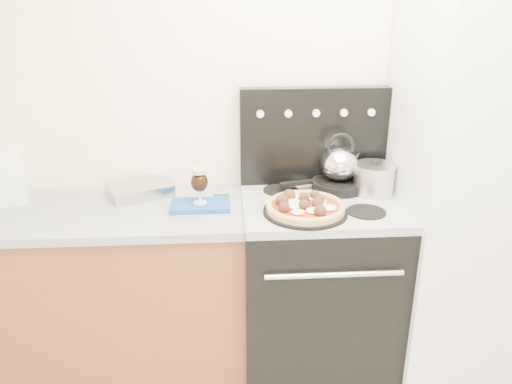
{
  "coord_description": "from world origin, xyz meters",
  "views": [
    {
      "loc": [
        -0.38,
        -1.03,
        1.83
      ],
      "look_at": [
        -0.24,
        1.05,
        1.02
      ],
      "focal_mm": 35.0,
      "sensor_mm": 36.0,
      "label": 1
    }
  ],
  "objects": [
    {
      "name": "tea_kettle",
      "position": [
        0.2,
        1.32,
        1.07
      ],
      "size": [
        0.2,
        0.2,
        0.21
      ],
      "primitive_type": null,
      "rotation": [
        0.0,
        0.0,
        0.08
      ],
      "color": "silver",
      "rests_on": "skillet"
    },
    {
      "name": "skillet",
      "position": [
        0.2,
        1.32,
        0.94
      ],
      "size": [
        0.32,
        0.32,
        0.05
      ],
      "primitive_type": "cylinder",
      "rotation": [
        0.0,
        0.0,
        0.24
      ],
      "color": "black",
      "rests_on": "cooktop"
    },
    {
      "name": "fridge",
      "position": [
        0.78,
        1.15,
        0.95
      ],
      "size": [
        0.64,
        0.68,
        1.9
      ],
      "primitive_type": "cube",
      "color": "silver",
      "rests_on": "ground"
    },
    {
      "name": "stock_pot",
      "position": [
        0.36,
        1.25,
        0.99
      ],
      "size": [
        0.23,
        0.23,
        0.14
      ],
      "primitive_type": "cylinder",
      "rotation": [
        0.0,
        0.0,
        0.15
      ],
      "color": "silver",
      "rests_on": "cooktop"
    },
    {
      "name": "stove_body",
      "position": [
        0.08,
        1.18,
        0.44
      ],
      "size": [
        0.76,
        0.65,
        0.88
      ],
      "primitive_type": "cube",
      "color": "black",
      "rests_on": "ground"
    },
    {
      "name": "foil_sheet",
      "position": [
        -0.81,
        1.36,
        0.93
      ],
      "size": [
        0.36,
        0.32,
        0.06
      ],
      "primitive_type": "cube",
      "rotation": [
        0.0,
        0.0,
        0.43
      ],
      "color": "silver",
      "rests_on": "countertop"
    },
    {
      "name": "backguard",
      "position": [
        0.08,
        1.45,
        1.17
      ],
      "size": [
        0.76,
        0.08,
        0.5
      ],
      "primitive_type": "cube",
      "color": "black",
      "rests_on": "cooktop"
    },
    {
      "name": "pizza_pan",
      "position": [
        -0.02,
        1.04,
        0.93
      ],
      "size": [
        0.49,
        0.49,
        0.01
      ],
      "primitive_type": "cylinder",
      "rotation": [
        0.0,
        0.0,
        -0.3
      ],
      "color": "black",
      "rests_on": "cooktop"
    },
    {
      "name": "base_cabinet",
      "position": [
        -1.02,
        1.2,
        0.43
      ],
      "size": [
        1.45,
        0.6,
        0.86
      ],
      "primitive_type": "cube",
      "color": "brown",
      "rests_on": "ground"
    },
    {
      "name": "room_shell",
      "position": [
        0.0,
        0.29,
        1.25
      ],
      "size": [
        3.52,
        3.01,
        2.52
      ],
      "color": "silver",
      "rests_on": "ground"
    },
    {
      "name": "pizza",
      "position": [
        -0.02,
        1.04,
        0.96
      ],
      "size": [
        0.37,
        0.37,
        0.05
      ],
      "primitive_type": null,
      "rotation": [
        0.0,
        0.0,
        0.05
      ],
      "color": "#DFC26F",
      "rests_on": "pizza_pan"
    },
    {
      "name": "countertop",
      "position": [
        -1.02,
        1.2,
        0.88
      ],
      "size": [
        1.48,
        0.63,
        0.04
      ],
      "primitive_type": "cube",
      "color": "#999999",
      "rests_on": "base_cabinet"
    },
    {
      "name": "oven_mitt",
      "position": [
        -0.5,
        1.18,
        0.91
      ],
      "size": [
        0.28,
        0.16,
        0.02
      ],
      "primitive_type": "cube",
      "rotation": [
        0.0,
        0.0,
        0.0
      ],
      "color": "#1846A8",
      "rests_on": "countertop"
    },
    {
      "name": "cooktop",
      "position": [
        0.08,
        1.18,
        0.9
      ],
      "size": [
        0.76,
        0.65,
        0.04
      ],
      "primitive_type": "cube",
      "color": "#ADADB2",
      "rests_on": "stove_body"
    },
    {
      "name": "beer_glass",
      "position": [
        -0.5,
        1.18,
        1.01
      ],
      "size": [
        0.09,
        0.09,
        0.18
      ],
      "primitive_type": null,
      "rotation": [
        0.0,
        0.0,
        0.15
      ],
      "color": "black",
      "rests_on": "oven_mitt"
    }
  ]
}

